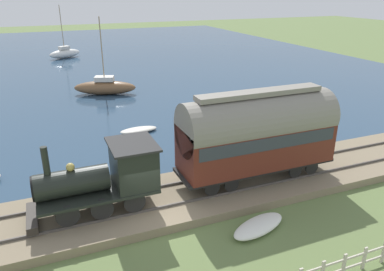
{
  "coord_description": "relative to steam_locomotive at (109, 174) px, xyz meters",
  "views": [
    {
      "loc": [
        -13.58,
        3.83,
        9.69
      ],
      "look_at": [
        4.72,
        -3.66,
        1.86
      ],
      "focal_mm": 35.0,
      "sensor_mm": 36.0,
      "label": 1
    }
  ],
  "objects": [
    {
      "name": "ground_plane",
      "position": [
        -1.25,
        -1.69,
        -2.13
      ],
      "size": [
        200.0,
        200.0,
        0.0
      ],
      "primitive_type": "plane",
      "color": "#607542"
    },
    {
      "name": "harbor_water",
      "position": [
        42.62,
        -1.69,
        -2.13
      ],
      "size": [
        80.0,
        80.0,
        0.01
      ],
      "color": "#2D4760",
      "rests_on": "ground"
    },
    {
      "name": "rail_embankment",
      "position": [
        0.0,
        -1.69,
        -1.92
      ],
      "size": [
        4.63,
        56.0,
        0.53
      ],
      "color": "#84755B",
      "rests_on": "ground"
    },
    {
      "name": "steam_locomotive",
      "position": [
        0.0,
        0.0,
        0.0
      ],
      "size": [
        2.43,
        5.66,
        3.28
      ],
      "color": "black",
      "rests_on": "rail_embankment"
    },
    {
      "name": "passenger_coach",
      "position": [
        -0.0,
        -7.45,
        0.88
      ],
      "size": [
        2.59,
        8.22,
        4.6
      ],
      "color": "black",
      "rests_on": "rail_embankment"
    },
    {
      "name": "sailboat_brown",
      "position": [
        21.11,
        -3.45,
        -1.4
      ],
      "size": [
        3.7,
        6.16,
        7.27
      ],
      "rotation": [
        0.0,
        0.0,
        -0.35
      ],
      "color": "brown",
      "rests_on": "harbor_water"
    },
    {
      "name": "sailboat_white",
      "position": [
        43.72,
        -1.57,
        -1.42
      ],
      "size": [
        3.52,
        5.02,
        7.43
      ],
      "rotation": [
        0.0,
        0.0,
        0.47
      ],
      "color": "white",
      "rests_on": "harbor_water"
    },
    {
      "name": "rowboat_far_out",
      "position": [
        9.89,
        -3.83,
        -1.97
      ],
      "size": [
        1.22,
        2.73,
        0.31
      ],
      "rotation": [
        0.0,
        0.0,
        0.05
      ],
      "color": "beige",
      "rests_on": "harbor_water"
    },
    {
      "name": "beached_dinghy",
      "position": [
        -3.5,
        -5.58,
        -1.91
      ],
      "size": [
        1.88,
        3.0,
        0.44
      ],
      "color": "silver",
      "rests_on": "ground"
    }
  ]
}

